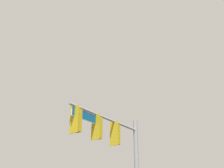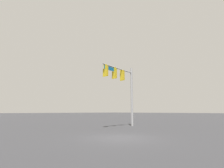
# 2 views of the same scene
# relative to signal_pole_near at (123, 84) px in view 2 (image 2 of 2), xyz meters

# --- Properties ---
(ground_plane) EXTENTS (400.00, 400.00, 0.00)m
(ground_plane) POSITION_rel_signal_pole_near_xyz_m (6.36, 5.41, -4.94)
(ground_plane) COLOR #2D2D30
(signal_pole_near) EXTENTS (5.72, 1.10, 7.25)m
(signal_pole_near) POSITION_rel_signal_pole_near_xyz_m (0.00, 0.00, 0.00)
(signal_pole_near) COLOR gray
(signal_pole_near) RESTS_ON ground_plane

